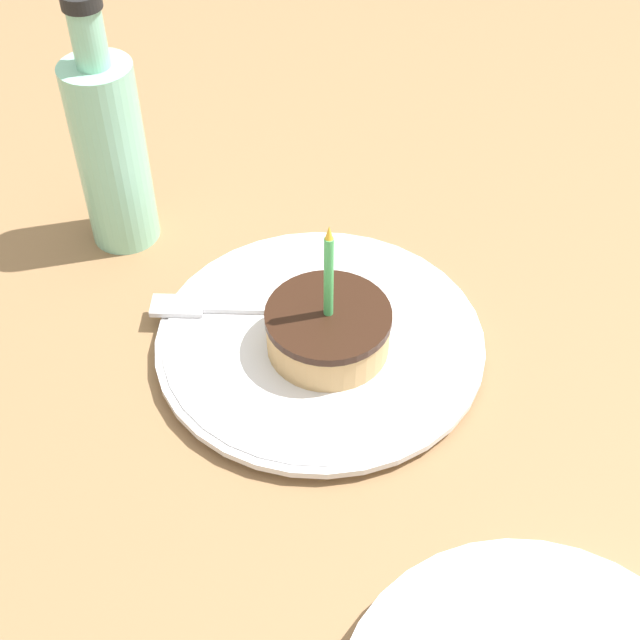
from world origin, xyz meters
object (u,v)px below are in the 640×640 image
at_px(bottle, 110,148).
at_px(fork, 233,307).
at_px(cake_slice, 322,329).
at_px(plate, 320,342).

bearing_deg(bottle, fork, 40.64).
height_order(cake_slice, bottle, bottle).
relative_size(fork, bottle, 0.69).
relative_size(cake_slice, fork, 0.76).
distance_m(plate, bottle, 0.25).
height_order(fork, bottle, bottle).
bearing_deg(fork, bottle, -139.36).
height_order(cake_slice, fork, cake_slice).
distance_m(cake_slice, fork, 0.09).
bearing_deg(plate, bottle, -131.49).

